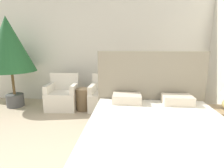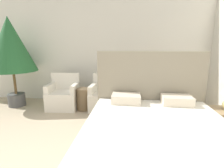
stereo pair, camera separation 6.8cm
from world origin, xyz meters
name	(u,v)px [view 1 (the left image)]	position (x,y,z in m)	size (l,w,h in m)	color
wall_back	(100,47)	(0.00, 3.68, 1.45)	(10.00, 0.06, 2.90)	silver
bed	(158,139)	(1.12, 1.15, 0.31)	(1.84, 2.05, 1.39)	brown
armchair_near_window_left	(63,98)	(-0.82, 2.95, 0.27)	(0.73, 0.65, 0.83)	silver
armchair_near_window_right	(105,99)	(0.21, 2.95, 0.27)	(0.71, 0.62, 0.83)	silver
potted_palm	(9,46)	(-2.06, 3.00, 1.47)	(1.14, 1.14, 2.15)	#4C4C4C
side_table	(83,99)	(-0.31, 2.91, 0.26)	(0.33, 0.33, 0.51)	brown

